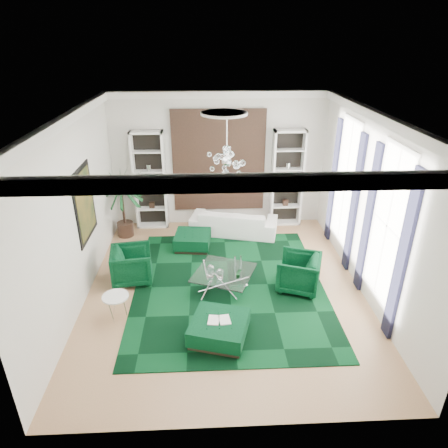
{
  "coord_description": "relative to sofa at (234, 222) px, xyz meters",
  "views": [
    {
      "loc": [
        -0.38,
        -7.43,
        5.13
      ],
      "look_at": [
        0.01,
        0.5,
        1.34
      ],
      "focal_mm": 32.0,
      "sensor_mm": 36.0,
      "label": 1
    }
  ],
  "objects": [
    {
      "name": "floor",
      "position": [
        -0.39,
        -2.73,
        -0.36
      ],
      "size": [
        6.0,
        7.0,
        0.02
      ],
      "primitive_type": "cube",
      "color": "tan",
      "rests_on": "ground"
    },
    {
      "name": "ceiling",
      "position": [
        -0.39,
        -2.73,
        3.46
      ],
      "size": [
        6.0,
        7.0,
        0.02
      ],
      "primitive_type": "cube",
      "color": "white",
      "rests_on": "ground"
    },
    {
      "name": "wall_back",
      "position": [
        -0.39,
        0.78,
        1.55
      ],
      "size": [
        6.0,
        0.02,
        3.8
      ],
      "primitive_type": "cube",
      "color": "silver",
      "rests_on": "ground"
    },
    {
      "name": "wall_front",
      "position": [
        -0.39,
        -6.24,
        1.55
      ],
      "size": [
        6.0,
        0.02,
        3.8
      ],
      "primitive_type": "cube",
      "color": "silver",
      "rests_on": "ground"
    },
    {
      "name": "wall_left",
      "position": [
        -3.4,
        -2.73,
        1.55
      ],
      "size": [
        0.02,
        7.0,
        3.8
      ],
      "primitive_type": "cube",
      "color": "silver",
      "rests_on": "ground"
    },
    {
      "name": "wall_right",
      "position": [
        2.62,
        -2.73,
        1.55
      ],
      "size": [
        0.02,
        7.0,
        3.8
      ],
      "primitive_type": "cube",
      "color": "silver",
      "rests_on": "ground"
    },
    {
      "name": "crown_molding",
      "position": [
        -0.39,
        -2.73,
        3.35
      ],
      "size": [
        6.0,
        7.0,
        0.18
      ],
      "primitive_type": null,
      "color": "white",
      "rests_on": "ceiling"
    },
    {
      "name": "ceiling_medallion",
      "position": [
        -0.39,
        -2.43,
        3.42
      ],
      "size": [
        0.9,
        0.9,
        0.05
      ],
      "primitive_type": "cylinder",
      "color": "white",
      "rests_on": "ceiling"
    },
    {
      "name": "tapestry",
      "position": [
        -0.39,
        0.73,
        1.55
      ],
      "size": [
        2.5,
        0.06,
        2.8
      ],
      "primitive_type": "cube",
      "color": "black",
      "rests_on": "wall_back"
    },
    {
      "name": "shelving_left",
      "position": [
        -2.34,
        0.58,
        1.05
      ],
      "size": [
        0.9,
        0.38,
        2.8
      ],
      "primitive_type": null,
      "color": "white",
      "rests_on": "floor"
    },
    {
      "name": "shelving_right",
      "position": [
        1.56,
        0.58,
        1.05
      ],
      "size": [
        0.9,
        0.38,
        2.8
      ],
      "primitive_type": null,
      "color": "white",
      "rests_on": "floor"
    },
    {
      "name": "painting",
      "position": [
        -3.36,
        -2.13,
        1.5
      ],
      "size": [
        0.04,
        1.3,
        1.6
      ],
      "primitive_type": "cube",
      "color": "black",
      "rests_on": "wall_left"
    },
    {
      "name": "window_near",
      "position": [
        2.6,
        -3.63,
        1.55
      ],
      "size": [
        0.03,
        1.1,
        2.9
      ],
      "primitive_type": "cube",
      "color": "white",
      "rests_on": "wall_right"
    },
    {
      "name": "curtain_near_a",
      "position": [
        2.56,
        -4.41,
        1.3
      ],
      "size": [
        0.07,
        0.3,
        3.25
      ],
      "primitive_type": "cube",
      "color": "black",
      "rests_on": "floor"
    },
    {
      "name": "curtain_near_b",
      "position": [
        2.56,
        -2.85,
        1.3
      ],
      "size": [
        0.07,
        0.3,
        3.25
      ],
      "primitive_type": "cube",
      "color": "black",
      "rests_on": "floor"
    },
    {
      "name": "window_far",
      "position": [
        2.6,
        -1.23,
        1.55
      ],
      "size": [
        0.03,
        1.1,
        2.9
      ],
      "primitive_type": "cube",
      "color": "white",
      "rests_on": "wall_right"
    },
    {
      "name": "curtain_far_a",
      "position": [
        2.56,
        -2.01,
        1.3
      ],
      "size": [
        0.07,
        0.3,
        3.25
      ],
      "primitive_type": "cube",
      "color": "black",
      "rests_on": "floor"
    },
    {
      "name": "curtain_far_b",
      "position": [
        2.56,
        -0.45,
        1.3
      ],
      "size": [
        0.07,
        0.3,
        3.25
      ],
      "primitive_type": "cube",
      "color": "black",
      "rests_on": "floor"
    },
    {
      "name": "rug",
      "position": [
        -0.29,
        -2.66,
        -0.34
      ],
      "size": [
        4.2,
        5.0,
        0.02
      ],
      "primitive_type": "cube",
      "color": "black",
      "rests_on": "floor"
    },
    {
      "name": "sofa",
      "position": [
        0.0,
        0.0,
        0.0
      ],
      "size": [
        2.55,
        1.48,
        0.7
      ],
      "primitive_type": "imported",
      "rotation": [
        0.0,
        0.0,
        2.9
      ],
      "color": "white",
      "rests_on": "floor"
    },
    {
      "name": "armchair_left",
      "position": [
        -2.48,
        -2.31,
        0.06
      ],
      "size": [
        1.01,
        0.99,
        0.81
      ],
      "primitive_type": "imported",
      "rotation": [
        0.0,
        0.0,
        1.71
      ],
      "color": "black",
      "rests_on": "floor"
    },
    {
      "name": "armchair_right",
      "position": [
        1.23,
        -2.81,
        0.06
      ],
      "size": [
        1.14,
        1.12,
        0.81
      ],
      "primitive_type": "imported",
      "rotation": [
        0.0,
        0.0,
        -1.92
      ],
      "color": "black",
      "rests_on": "floor"
    },
    {
      "name": "coffee_table",
      "position": [
        -0.41,
        -2.72,
        -0.14
      ],
      "size": [
        1.56,
        1.56,
        0.41
      ],
      "primitive_type": null,
      "rotation": [
        0.0,
        0.0,
        -0.37
      ],
      "color": "white",
      "rests_on": "floor"
    },
    {
      "name": "ottoman_side",
      "position": [
        -1.14,
        -0.81,
        -0.15
      ],
      "size": [
        0.99,
        0.99,
        0.4
      ],
      "primitive_type": "cube",
      "rotation": [
        0.0,
        0.0,
        -0.1
      ],
      "color": "black",
      "rests_on": "floor"
    },
    {
      "name": "ottoman_front",
      "position": [
        -0.58,
        -4.34,
        -0.15
      ],
      "size": [
        1.24,
        1.24,
        0.4
      ],
      "primitive_type": "cube",
      "rotation": [
        0.0,
        0.0,
        -0.28
      ],
      "color": "black",
      "rests_on": "floor"
    },
    {
      "name": "book",
      "position": [
        -0.58,
        -4.34,
        0.07
      ],
      "size": [
        0.42,
        0.28,
        0.03
      ],
      "primitive_type": "cube",
      "color": "white",
      "rests_on": "ottoman_front"
    },
    {
      "name": "side_table",
      "position": [
        -2.58,
        -3.65,
        -0.1
      ],
      "size": [
        0.56,
        0.56,
        0.5
      ],
      "primitive_type": "cylinder",
      "rotation": [
        0.0,
        0.0,
        -0.09
      ],
      "color": "white",
      "rests_on": "floor"
    },
    {
      "name": "palm",
      "position": [
        -3.04,
        -0.01,
        0.85
      ],
      "size": [
        1.66,
        1.66,
        2.4
      ],
      "primitive_type": null,
      "rotation": [
        0.0,
        0.0,
        -0.11
      ],
      "color": "#11461E",
      "rests_on": "floor"
    },
    {
      "name": "chandelier",
      "position": [
        -0.35,
        -2.5,
        2.5
      ],
      "size": [
        0.81,
        0.81,
        0.72
      ],
      "primitive_type": null,
      "rotation": [
        0.0,
        0.0,
        0.01
      ],
      "color": "white",
      "rests_on": "ceiling"
    },
    {
      "name": "table_plant",
      "position": [
        -0.11,
        -2.97,
        0.18
      ],
      "size": [
        0.15,
        0.13,
        0.24
      ],
      "primitive_type": "imported",
      "rotation": [
        0.0,
        0.0,
        -0.15
      ],
      "color": "#11461E",
      "rests_on": "coffee_table"
    }
  ]
}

